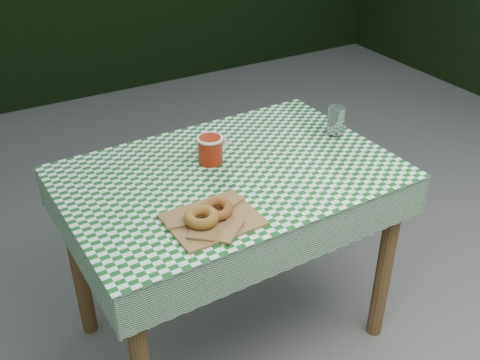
% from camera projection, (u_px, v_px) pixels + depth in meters
% --- Properties ---
extents(ground, '(60.00, 60.00, 0.00)m').
position_uv_depth(ground, '(256.00, 358.00, 2.18)').
color(ground, '#5B5A55').
rests_on(ground, ground).
extents(table, '(1.13, 0.77, 0.75)m').
position_uv_depth(table, '(231.00, 258.00, 2.11)').
color(table, brown).
rests_on(table, ground).
extents(tablecloth, '(1.15, 0.79, 0.01)m').
position_uv_depth(tablecloth, '(230.00, 172.00, 1.91)').
color(tablecloth, '#0D5418').
rests_on(tablecloth, table).
extents(paper_bag, '(0.27, 0.22, 0.01)m').
position_uv_depth(paper_bag, '(213.00, 219.00, 1.66)').
color(paper_bag, olive).
rests_on(paper_bag, tablecloth).
extents(bagel_front, '(0.12, 0.12, 0.03)m').
position_uv_depth(bagel_front, '(202.00, 217.00, 1.63)').
color(bagel_front, '#98691F').
rests_on(bagel_front, paper_bag).
extents(bagel_back, '(0.12, 0.12, 0.03)m').
position_uv_depth(bagel_back, '(217.00, 209.00, 1.67)').
color(bagel_back, brown).
rests_on(bagel_back, paper_bag).
extents(coffee_mug, '(0.22, 0.22, 0.10)m').
position_uv_depth(coffee_mug, '(210.00, 150.00, 1.94)').
color(coffee_mug, maroon).
rests_on(coffee_mug, tablecloth).
extents(drinking_glass, '(0.08, 0.08, 0.11)m').
position_uv_depth(drinking_glass, '(336.00, 121.00, 2.12)').
color(drinking_glass, silver).
rests_on(drinking_glass, tablecloth).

